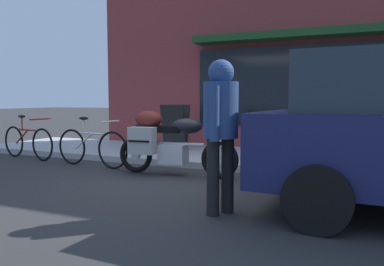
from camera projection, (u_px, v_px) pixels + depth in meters
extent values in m
plane|color=#2E2E2E|center=(184.00, 181.00, 6.08)|extent=(80.00, 80.00, 0.00)
torus|color=black|center=(220.00, 160.00, 6.19)|extent=(0.62, 0.13, 0.62)
cylinder|color=silver|center=(220.00, 160.00, 6.19)|extent=(0.16, 0.07, 0.16)
torus|color=black|center=(136.00, 155.00, 6.72)|extent=(0.62, 0.13, 0.62)
cylinder|color=silver|center=(136.00, 155.00, 6.72)|extent=(0.16, 0.07, 0.16)
cube|color=silver|center=(173.00, 154.00, 6.47)|extent=(0.46, 0.33, 0.32)
cylinder|color=silver|center=(176.00, 144.00, 6.44)|extent=(0.98, 0.12, 0.06)
ellipsoid|color=black|center=(187.00, 126.00, 6.34)|extent=(0.54, 0.31, 0.26)
cube|color=black|center=(164.00, 129.00, 6.50)|extent=(0.61, 0.27, 0.11)
cube|color=black|center=(146.00, 130.00, 6.61)|extent=(0.29, 0.24, 0.18)
cylinder|color=silver|center=(220.00, 140.00, 6.17)|extent=(0.35, 0.09, 0.67)
cylinder|color=black|center=(213.00, 114.00, 6.17)|extent=(0.07, 0.62, 0.04)
cube|color=silver|center=(218.00, 103.00, 6.13)|extent=(0.17, 0.33, 0.35)
sphere|color=#EAEACC|center=(222.00, 123.00, 6.13)|extent=(0.14, 0.14, 0.14)
cube|color=#A4A4A4|center=(142.00, 141.00, 6.39)|extent=(0.45, 0.23, 0.44)
cube|color=black|center=(139.00, 141.00, 6.29)|extent=(0.37, 0.04, 0.03)
ellipsoid|color=#591E19|center=(149.00, 119.00, 6.58)|extent=(0.50, 0.35, 0.28)
torus|color=black|center=(113.00, 150.00, 7.05)|extent=(0.69, 0.11, 0.69)
torus|color=black|center=(72.00, 147.00, 7.55)|extent=(0.69, 0.11, 0.69)
cylinder|color=silver|center=(91.00, 134.00, 7.28)|extent=(0.56, 0.09, 0.04)
cylinder|color=silver|center=(83.00, 141.00, 7.39)|extent=(0.44, 0.08, 0.32)
cylinder|color=silver|center=(84.00, 127.00, 7.35)|extent=(0.03, 0.03, 0.30)
ellipsoid|color=black|center=(84.00, 118.00, 7.34)|extent=(0.23, 0.12, 0.06)
cylinder|color=silver|center=(110.00, 121.00, 7.03)|extent=(0.07, 0.48, 0.03)
cylinder|color=black|center=(338.00, 168.00, 5.28)|extent=(0.67, 0.24, 0.66)
cylinder|color=black|center=(317.00, 199.00, 3.67)|extent=(0.67, 0.24, 0.66)
cylinder|color=black|center=(213.00, 177.00, 4.24)|extent=(0.14, 0.14, 0.85)
cylinder|color=black|center=(228.00, 175.00, 4.35)|extent=(0.14, 0.14, 0.85)
cylinder|color=navy|center=(221.00, 110.00, 4.23)|extent=(0.40, 0.40, 0.61)
sphere|color=navy|center=(221.00, 73.00, 4.19)|extent=(0.28, 0.28, 0.28)
sphere|color=tan|center=(216.00, 73.00, 4.21)|extent=(0.17, 0.17, 0.17)
cylinder|color=navy|center=(214.00, 114.00, 4.02)|extent=(0.10, 0.10, 0.58)
cylinder|color=navy|center=(226.00, 112.00, 4.45)|extent=(0.10, 0.10, 0.58)
cube|color=black|center=(173.00, 128.00, 8.64)|extent=(0.55, 0.21, 1.02)
cube|color=black|center=(178.00, 127.00, 8.84)|extent=(0.55, 0.21, 1.02)
torus|color=black|center=(42.00, 145.00, 7.97)|extent=(0.67, 0.16, 0.67)
torus|color=black|center=(14.00, 142.00, 8.54)|extent=(0.67, 0.16, 0.67)
cylinder|color=#B22323|center=(27.00, 130.00, 8.23)|extent=(0.56, 0.14, 0.04)
cylinder|color=#B22323|center=(22.00, 137.00, 8.36)|extent=(0.44, 0.11, 0.32)
cylinder|color=#B22323|center=(22.00, 124.00, 8.32)|extent=(0.03, 0.03, 0.30)
ellipsoid|color=black|center=(22.00, 116.00, 8.31)|extent=(0.23, 0.14, 0.06)
cylinder|color=#B22323|center=(40.00, 119.00, 7.95)|extent=(0.11, 0.48, 0.03)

